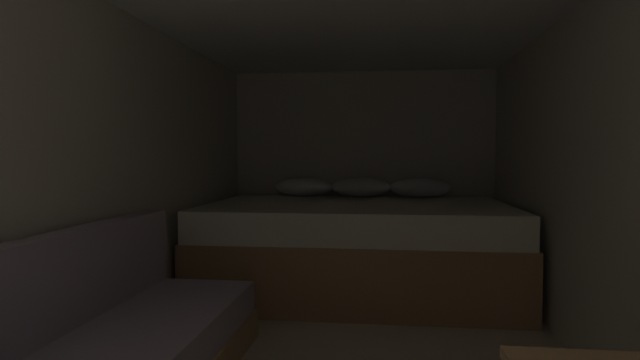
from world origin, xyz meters
TOP-DOWN VIEW (x-y plane):
  - wall_back at (0.00, 4.84)m, footprint 2.80×0.05m
  - wall_left at (-1.37, 2.03)m, footprint 0.05×5.57m
  - wall_right at (1.37, 2.03)m, footprint 0.05×5.57m
  - bed at (0.00, 3.88)m, footprint 2.58×1.80m

SIDE VIEW (x-z plane):
  - bed at x=0.00m, z-range -0.08..0.88m
  - wall_back at x=0.00m, z-range 0.00..2.06m
  - wall_left at x=-1.37m, z-range 0.00..2.06m
  - wall_right at x=1.37m, z-range 0.00..2.06m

